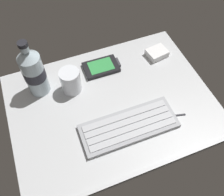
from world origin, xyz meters
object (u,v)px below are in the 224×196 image
at_px(juice_cup, 71,82).
at_px(stylus_pen, 170,116).
at_px(keyboard, 129,126).
at_px(water_bottle, 34,72).
at_px(charger_block, 157,53).
at_px(handheld_device, 101,67).

distance_m(juice_cup, stylus_pen, 0.33).
bearing_deg(juice_cup, keyboard, -59.28).
distance_m(keyboard, stylus_pen, 0.13).
height_order(water_bottle, charger_block, water_bottle).
height_order(keyboard, water_bottle, water_bottle).
xyz_separation_m(juice_cup, charger_block, (0.33, 0.03, -0.03)).
distance_m(juice_cup, charger_block, 0.33).
xyz_separation_m(keyboard, charger_block, (0.21, 0.23, 0.00)).
xyz_separation_m(handheld_device, water_bottle, (-0.22, -0.01, 0.08)).
bearing_deg(water_bottle, handheld_device, 3.10).
bearing_deg(charger_block, water_bottle, 179.64).
distance_m(charger_block, stylus_pen, 0.26).
relative_size(juice_cup, water_bottle, 0.41).
bearing_deg(charger_block, handheld_device, 176.01).
xyz_separation_m(water_bottle, stylus_pen, (0.35, -0.25, -0.09)).
xyz_separation_m(keyboard, handheld_device, (0.00, 0.25, -0.00)).
bearing_deg(charger_block, juice_cup, -173.96).
bearing_deg(stylus_pen, handheld_device, 130.54).
distance_m(handheld_device, juice_cup, 0.13).
bearing_deg(stylus_pen, keyboard, -171.49).
bearing_deg(water_bottle, charger_block, -0.36).
bearing_deg(handheld_device, keyboard, -90.68).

